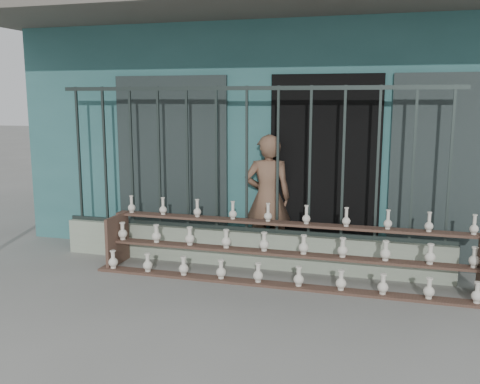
# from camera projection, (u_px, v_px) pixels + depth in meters

# --- Properties ---
(ground) EXTENTS (60.00, 60.00, 0.00)m
(ground) POSITION_uv_depth(u_px,v_px,m) (214.00, 302.00, 5.58)
(ground) COLOR slate
(workshop_building) EXTENTS (7.40, 6.60, 3.21)m
(workshop_building) POSITION_uv_depth(u_px,v_px,m) (291.00, 126.00, 9.30)
(workshop_building) COLOR #2E6262
(workshop_building) RESTS_ON ground
(parapet_wall) EXTENTS (5.00, 0.20, 0.45)m
(parapet_wall) POSITION_uv_depth(u_px,v_px,m) (246.00, 248.00, 6.77)
(parapet_wall) COLOR #919F88
(parapet_wall) RESTS_ON ground
(security_fence) EXTENTS (5.00, 0.04, 1.80)m
(security_fence) POSITION_uv_depth(u_px,v_px,m) (247.00, 160.00, 6.58)
(security_fence) COLOR #283330
(security_fence) RESTS_ON parapet_wall
(shelf_rack) EXTENTS (4.50, 0.68, 0.85)m
(shelf_rack) POSITION_uv_depth(u_px,v_px,m) (283.00, 250.00, 6.21)
(shelf_rack) COLOR brown
(shelf_rack) RESTS_ON ground
(elderly_woman) EXTENTS (0.69, 0.55, 1.65)m
(elderly_woman) POSITION_uv_depth(u_px,v_px,m) (268.00, 198.00, 6.93)
(elderly_woman) COLOR brown
(elderly_woman) RESTS_ON ground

